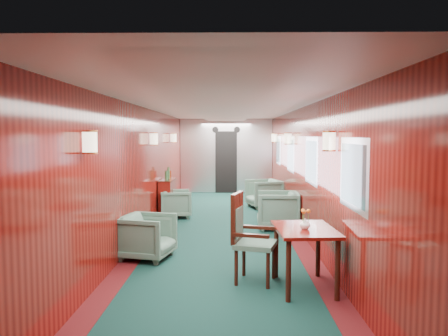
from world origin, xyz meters
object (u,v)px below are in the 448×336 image
(armchair_left_near, at_px, (147,237))
(armchair_left_far, at_px, (176,204))
(credenza, at_px, (167,197))
(dining_table, at_px, (305,238))
(armchair_right_far, at_px, (264,193))
(armchair_right_near, at_px, (278,210))
(side_chair, at_px, (247,234))

(armchair_left_near, relative_size, armchair_left_far, 1.08)
(credenza, xyz_separation_m, armchair_left_near, (0.22, -3.60, -0.10))
(dining_table, xyz_separation_m, armchair_right_far, (-0.05, 5.97, -0.26))
(armchair_left_near, xyz_separation_m, armchair_right_near, (2.21, 2.18, 0.04))
(side_chair, distance_m, armchair_left_far, 4.60)
(armchair_left_far, bearing_deg, dining_table, -165.33)
(side_chair, bearing_deg, dining_table, -4.07)
(side_chair, xyz_separation_m, armchair_left_far, (-1.46, 4.35, -0.30))
(side_chair, xyz_separation_m, armchair_left_near, (-1.48, 1.01, -0.28))
(dining_table, bearing_deg, armchair_right_near, 86.09)
(credenza, bearing_deg, side_chair, -69.76)
(side_chair, bearing_deg, armchair_left_far, 124.27)
(side_chair, bearing_deg, credenza, 125.91)
(side_chair, xyz_separation_m, armchair_right_far, (0.64, 5.72, -0.25))
(dining_table, height_order, armchair_left_near, dining_table)
(armchair_right_near, distance_m, armchair_right_far, 2.54)
(credenza, xyz_separation_m, armchair_right_far, (2.34, 1.11, -0.07))
(armchair_left_near, relative_size, armchair_right_near, 0.90)
(dining_table, distance_m, credenza, 5.42)
(armchair_left_far, bearing_deg, armchair_right_far, -67.31)
(credenza, height_order, armchair_right_near, credenza)
(armchair_left_near, distance_m, armchair_right_far, 5.17)
(dining_table, relative_size, armchair_left_far, 1.50)
(armchair_left_far, relative_size, armchair_right_far, 0.86)
(credenza, distance_m, armchair_right_near, 2.82)
(dining_table, bearing_deg, armchair_right_far, 87.21)
(armchair_left_far, height_order, armchair_right_far, armchair_right_far)
(armchair_left_far, distance_m, armchair_right_far, 2.52)
(side_chair, relative_size, armchair_left_far, 1.65)
(credenza, distance_m, armchair_left_near, 3.61)
(dining_table, distance_m, armchair_left_far, 5.09)
(armchair_right_near, xyz_separation_m, armchair_right_far, (-0.09, 2.54, -0.01))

